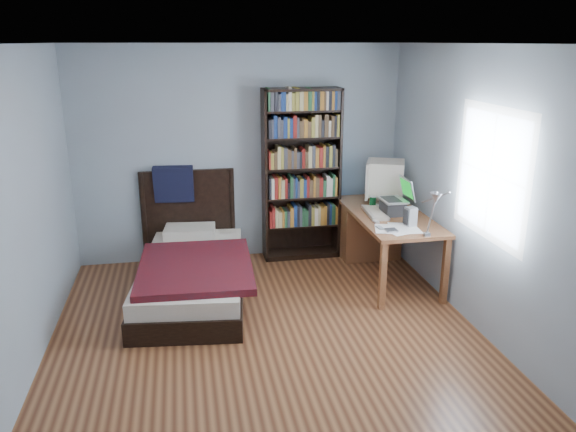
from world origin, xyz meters
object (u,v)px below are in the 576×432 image
(desk_lamp, at_px, (435,202))
(keyboard, at_px, (375,213))
(laptop, at_px, (394,204))
(bed, at_px, (192,269))
(desk, at_px, (373,228))
(bookshelf, at_px, (301,175))
(crt_monitor, at_px, (384,179))
(soda_can, at_px, (373,202))
(speaker, at_px, (411,217))

(desk_lamp, height_order, keyboard, desk_lamp)
(laptop, relative_size, bed, 0.18)
(desk, relative_size, bookshelf, 0.81)
(laptop, bearing_deg, crt_monitor, 85.25)
(crt_monitor, bearing_deg, desk, 167.11)
(desk_lamp, bearing_deg, bed, 153.01)
(crt_monitor, bearing_deg, soda_can, -134.04)
(bed, bearing_deg, desk_lamp, -26.99)
(desk_lamp, xyz_separation_m, speaker, (0.07, 0.65, -0.34))
(speaker, bearing_deg, bed, 157.01)
(keyboard, height_order, speaker, speaker)
(crt_monitor, relative_size, desk_lamp, 1.04)
(soda_can, height_order, bed, bed)
(keyboard, relative_size, bed, 0.23)
(desk, distance_m, bed, 2.19)
(desk, relative_size, crt_monitor, 2.89)
(desk_lamp, bearing_deg, laptop, 86.79)
(desk_lamp, height_order, soda_can, desk_lamp)
(laptop, relative_size, soda_can, 3.10)
(crt_monitor, xyz_separation_m, speaker, (-0.03, -0.88, -0.18))
(crt_monitor, relative_size, keyboard, 1.15)
(speaker, height_order, bed, bed)
(keyboard, bearing_deg, desk, 76.00)
(bed, bearing_deg, crt_monitor, 11.61)
(desk, bearing_deg, desk_lamp, -90.38)
(desk_lamp, relative_size, bookshelf, 0.27)
(desk, xyz_separation_m, crt_monitor, (0.09, -0.02, 0.59))
(keyboard, bearing_deg, soda_can, 82.16)
(soda_can, relative_size, bookshelf, 0.06)
(desk, xyz_separation_m, speaker, (0.06, -0.90, 0.41))
(keyboard, bearing_deg, crt_monitor, 65.60)
(crt_monitor, bearing_deg, laptop, -94.75)
(laptop, distance_m, bookshelf, 1.19)
(crt_monitor, xyz_separation_m, desk_lamp, (-0.10, -1.54, 0.16))
(desk, xyz_separation_m, laptop, (0.05, -0.48, 0.42))
(soda_can, xyz_separation_m, bookshelf, (-0.70, 0.55, 0.22))
(bed, bearing_deg, keyboard, 0.54)
(desk, height_order, bookshelf, bookshelf)
(soda_can, relative_size, bed, 0.06)
(laptop, height_order, bookshelf, bookshelf)
(bookshelf, height_order, bed, bookshelf)
(bookshelf, relative_size, bed, 0.93)
(laptop, height_order, soda_can, laptop)
(desk_lamp, xyz_separation_m, keyboard, (-0.14, 1.10, -0.42))
(desk, distance_m, soda_can, 0.45)
(speaker, distance_m, bed, 2.31)
(desk, bearing_deg, keyboard, -108.55)
(laptop, xyz_separation_m, desk_lamp, (-0.06, -1.07, 0.33))
(soda_can, xyz_separation_m, bed, (-2.03, -0.26, -0.54))
(laptop, xyz_separation_m, soda_can, (-0.15, 0.27, -0.05))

